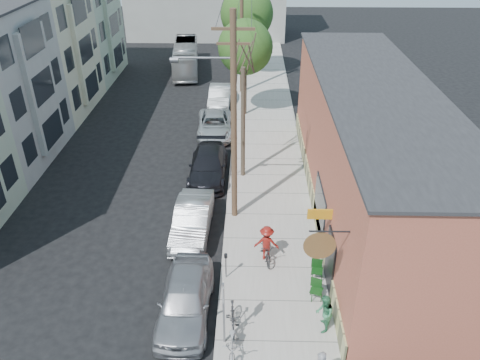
{
  "coord_description": "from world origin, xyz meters",
  "views": [
    {
      "loc": [
        3.17,
        -15.55,
        13.75
      ],
      "look_at": [
        2.7,
        5.09,
        1.5
      ],
      "focal_mm": 35.0,
      "sensor_mm": 36.0,
      "label": 1
    }
  ],
  "objects_px": {
    "sign_post": "(224,308)",
    "car_4": "(220,96)",
    "cyclist": "(267,243)",
    "bus": "(186,57)",
    "parked_bike_a": "(233,318)",
    "car_2": "(208,165)",
    "car_3": "(215,125)",
    "parking_meter_far": "(233,163)",
    "patio_chair_b": "(316,290)",
    "patron_green": "(324,314)",
    "car_1": "(192,220)",
    "tree_bare": "(243,124)",
    "parking_meter_near": "(226,262)",
    "car_0": "(185,299)",
    "parked_bike_b": "(233,344)",
    "tree_leafy_mid": "(245,47)",
    "patio_chair_a": "(317,270)",
    "utility_pole_near": "(232,119)",
    "tree_leafy_far": "(247,14)"
  },
  "relations": [
    {
      "from": "tree_leafy_mid",
      "to": "patron_green",
      "type": "relative_size",
      "value": 4.34
    },
    {
      "from": "sign_post",
      "to": "car_3",
      "type": "bearing_deg",
      "value": 95.07
    },
    {
      "from": "tree_leafy_mid",
      "to": "cyclist",
      "type": "xyz_separation_m",
      "value": [
        1.16,
        -16.55,
        -4.12
      ]
    },
    {
      "from": "tree_leafy_mid",
      "to": "car_3",
      "type": "bearing_deg",
      "value": -121.42
    },
    {
      "from": "parking_meter_far",
      "to": "patio_chair_b",
      "type": "bearing_deg",
      "value": -69.53
    },
    {
      "from": "sign_post",
      "to": "car_0",
      "type": "xyz_separation_m",
      "value": [
        -1.55,
        1.42,
        -1.02
      ]
    },
    {
      "from": "parking_meter_far",
      "to": "patron_green",
      "type": "bearing_deg",
      "value": -71.85
    },
    {
      "from": "parking_meter_far",
      "to": "patron_green",
      "type": "relative_size",
      "value": 0.78
    },
    {
      "from": "car_4",
      "to": "parked_bike_a",
      "type": "bearing_deg",
      "value": -84.86
    },
    {
      "from": "utility_pole_near",
      "to": "patio_chair_b",
      "type": "relative_size",
      "value": 11.36
    },
    {
      "from": "sign_post",
      "to": "car_0",
      "type": "relative_size",
      "value": 0.59
    },
    {
      "from": "parking_meter_near",
      "to": "car_0",
      "type": "bearing_deg",
      "value": -126.58
    },
    {
      "from": "tree_leafy_far",
      "to": "parked_bike_a",
      "type": "height_order",
      "value": "tree_leafy_far"
    },
    {
      "from": "parked_bike_b",
      "to": "bus",
      "type": "height_order",
      "value": "bus"
    },
    {
      "from": "car_2",
      "to": "car_3",
      "type": "distance_m",
      "value": 5.84
    },
    {
      "from": "tree_bare",
      "to": "parked_bike_b",
      "type": "bearing_deg",
      "value": -90.55
    },
    {
      "from": "sign_post",
      "to": "car_4",
      "type": "relative_size",
      "value": 0.61
    },
    {
      "from": "sign_post",
      "to": "tree_bare",
      "type": "bearing_deg",
      "value": 87.86
    },
    {
      "from": "cyclist",
      "to": "bus",
      "type": "distance_m",
      "value": 28.23
    },
    {
      "from": "sign_post",
      "to": "car_3",
      "type": "distance_m",
      "value": 17.97
    },
    {
      "from": "sign_post",
      "to": "patron_green",
      "type": "relative_size",
      "value": 1.76
    },
    {
      "from": "bus",
      "to": "patio_chair_b",
      "type": "bearing_deg",
      "value": -79.22
    },
    {
      "from": "patron_green",
      "to": "car_2",
      "type": "height_order",
      "value": "patron_green"
    },
    {
      "from": "utility_pole_near",
      "to": "car_4",
      "type": "relative_size",
      "value": 2.17
    },
    {
      "from": "utility_pole_near",
      "to": "car_3",
      "type": "bearing_deg",
      "value": 99.33
    },
    {
      "from": "parking_meter_near",
      "to": "parked_bike_b",
      "type": "distance_m",
      "value": 3.94
    },
    {
      "from": "patron_green",
      "to": "cyclist",
      "type": "relative_size",
      "value": 0.95
    },
    {
      "from": "parking_meter_near",
      "to": "patron_green",
      "type": "distance_m",
      "value": 4.59
    },
    {
      "from": "patio_chair_a",
      "to": "car_1",
      "type": "distance_m",
      "value": 6.44
    },
    {
      "from": "car_4",
      "to": "parking_meter_far",
      "type": "bearing_deg",
      "value": -82.13
    },
    {
      "from": "car_0",
      "to": "bus",
      "type": "height_order",
      "value": "bus"
    },
    {
      "from": "tree_bare",
      "to": "car_2",
      "type": "bearing_deg",
      "value": -179.62
    },
    {
      "from": "patio_chair_a",
      "to": "parked_bike_a",
      "type": "xyz_separation_m",
      "value": [
        -3.41,
        -2.77,
        0.1
      ]
    },
    {
      "from": "sign_post",
      "to": "car_0",
      "type": "bearing_deg",
      "value": 137.54
    },
    {
      "from": "car_0",
      "to": "car_3",
      "type": "bearing_deg",
      "value": 91.11
    },
    {
      "from": "parking_meter_near",
      "to": "tree_leafy_mid",
      "type": "xyz_separation_m",
      "value": [
        0.55,
        17.82,
        4.12
      ]
    },
    {
      "from": "parking_meter_far",
      "to": "car_3",
      "type": "height_order",
      "value": "parking_meter_far"
    },
    {
      "from": "parked_bike_a",
      "to": "parking_meter_near",
      "type": "bearing_deg",
      "value": 93.88
    },
    {
      "from": "tree_bare",
      "to": "patio_chair_a",
      "type": "bearing_deg",
      "value": -69.48
    },
    {
      "from": "car_2",
      "to": "car_3",
      "type": "bearing_deg",
      "value": 90.55
    },
    {
      "from": "utility_pole_near",
      "to": "car_2",
      "type": "height_order",
      "value": "utility_pole_near"
    },
    {
      "from": "parking_meter_far",
      "to": "tree_leafy_far",
      "type": "distance_m",
      "value": 19.12
    },
    {
      "from": "car_1",
      "to": "car_3",
      "type": "xyz_separation_m",
      "value": [
        0.28,
        11.23,
        -0.08
      ]
    },
    {
      "from": "parked_bike_a",
      "to": "parked_bike_b",
      "type": "relative_size",
      "value": 0.91
    },
    {
      "from": "tree_leafy_mid",
      "to": "car_3",
      "type": "distance_m",
      "value": 5.9
    },
    {
      "from": "utility_pole_near",
      "to": "tree_bare",
      "type": "height_order",
      "value": "utility_pole_near"
    },
    {
      "from": "tree_leafy_far",
      "to": "patron_green",
      "type": "height_order",
      "value": "tree_leafy_far"
    },
    {
      "from": "sign_post",
      "to": "parking_meter_far",
      "type": "height_order",
      "value": "sign_post"
    },
    {
      "from": "parking_meter_far",
      "to": "car_3",
      "type": "xyz_separation_m",
      "value": [
        -1.48,
        5.93,
        -0.29
      ]
    },
    {
      "from": "parking_meter_near",
      "to": "car_2",
      "type": "relative_size",
      "value": 0.24
    }
  ]
}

